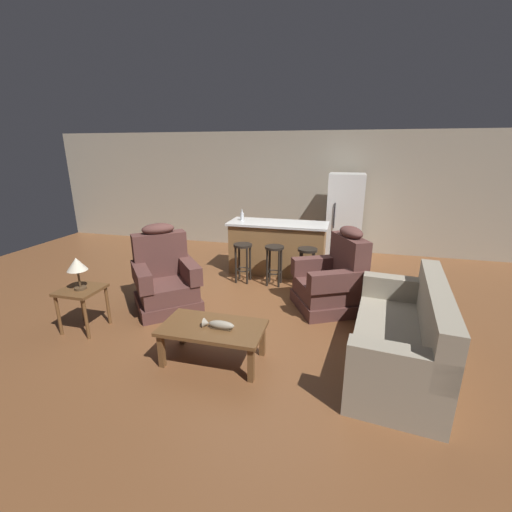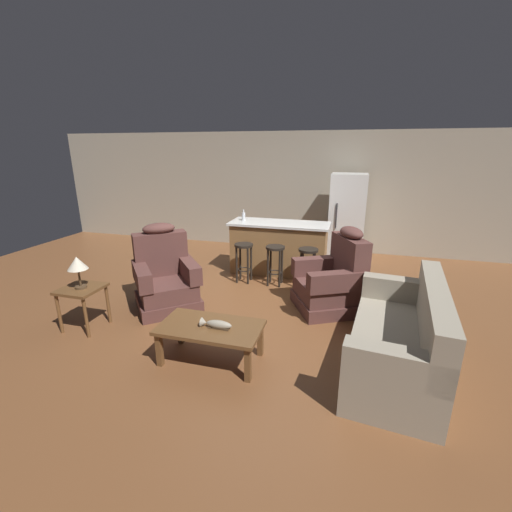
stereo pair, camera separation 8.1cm
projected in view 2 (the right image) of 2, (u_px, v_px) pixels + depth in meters
The scene contains 15 objects.
ground_plane at pixel (260, 301), 5.23m from camera, with size 12.00×12.00×0.00m.
back_wall at pixel (296, 192), 7.71m from camera, with size 12.00×0.05×2.60m.
coffee_table at pixel (210, 330), 3.66m from camera, with size 1.10×0.60×0.42m.
fish_figurine at pixel (216, 324), 3.59m from camera, with size 0.34×0.10×0.10m.
couch at pixel (401, 339), 3.54m from camera, with size 1.05×1.98×0.94m.
recliner_near_lamp at pixel (165, 278), 4.98m from camera, with size 1.18×1.18×1.20m.
recliner_near_island at pixel (333, 281), 4.87m from camera, with size 1.13×1.13×1.20m.
end_table at pixel (82, 295), 4.32m from camera, with size 0.48×0.48×0.56m.
table_lamp at pixel (77, 265), 4.18m from camera, with size 0.24×0.24×0.41m.
kitchen_island at pixel (279, 248), 6.32m from camera, with size 1.80×0.70×0.95m.
bar_stool_left at pixel (244, 256), 5.87m from camera, with size 0.32×0.32×0.68m.
bar_stool_middle at pixel (275, 258), 5.73m from camera, with size 0.32×0.32×0.68m.
bar_stool_right at pixel (308, 261), 5.59m from camera, with size 0.32×0.32×0.68m.
refrigerator at pixel (347, 217), 7.01m from camera, with size 0.70×0.69×1.76m.
bottle_tall_green at pixel (244, 216), 6.35m from camera, with size 0.06×0.06×0.21m.
Camera 2 is at (1.22, -4.62, 2.22)m, focal length 24.00 mm.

